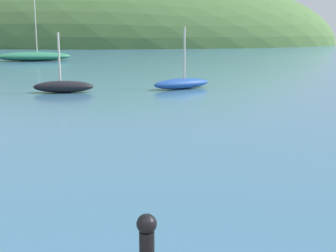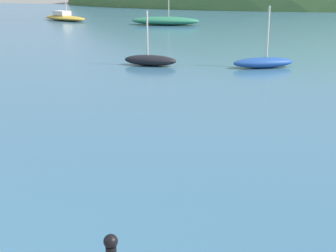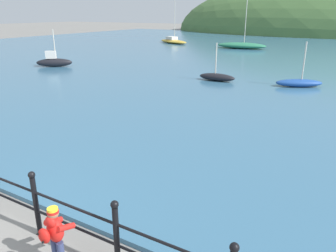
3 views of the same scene
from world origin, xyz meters
TOP-DOWN VIEW (x-y plane):
  - water at (0.00, 32.00)m, footprint 80.00×60.00m
  - far_hillside at (0.00, 68.12)m, footprint 62.16×34.19m
  - iron_railing at (-0.32, 1.50)m, footprint 8.96×0.12m
  - child_in_coat at (1.45, 1.12)m, footprint 0.39×0.54m
  - boat_red_dinghy at (-13.44, 14.25)m, footprint 2.31×1.97m
  - boat_nearest_quay at (-6.02, 32.49)m, footprint 5.23×2.28m
  - boat_twin_mast at (-1.75, 15.36)m, footprint 2.06×0.68m
  - boat_far_right at (2.46, 16.04)m, footprint 2.39×1.68m
  - boat_mid_harbor at (-15.28, 34.40)m, footprint 5.23×3.76m

SIDE VIEW (x-z plane):
  - far_hillside at x=0.00m, z-range -10.34..10.34m
  - water at x=0.00m, z-range 0.00..0.10m
  - boat_far_right at x=2.46m, z-range -0.81..1.43m
  - boat_twin_mast at x=-1.75m, z-range -0.71..1.34m
  - boat_mid_harbor at x=-15.28m, z-range -2.61..3.35m
  - boat_nearest_quay at x=-6.02m, z-range -2.67..3.52m
  - boat_red_dinghy at x=-13.44m, z-range -0.79..1.72m
  - child_in_coat at x=1.45m, z-range 0.10..1.11m
  - iron_railing at x=-0.32m, z-range 0.04..1.25m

